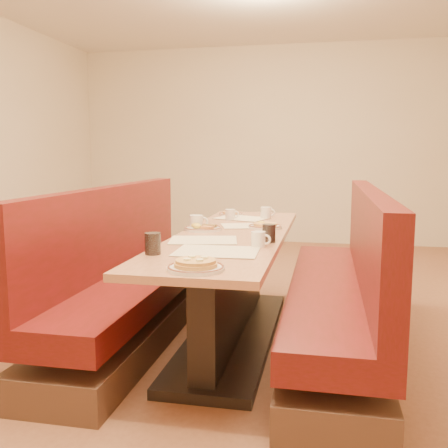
% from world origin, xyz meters
% --- Properties ---
extents(ground, '(8.00, 8.00, 0.00)m').
position_xyz_m(ground, '(0.00, 0.00, 0.00)').
color(ground, '#9E6647').
rests_on(ground, ground).
extents(room_envelope, '(6.04, 8.04, 2.82)m').
position_xyz_m(room_envelope, '(0.00, 0.00, 1.93)').
color(room_envelope, beige).
rests_on(room_envelope, ground).
extents(diner_table, '(0.70, 2.50, 0.75)m').
position_xyz_m(diner_table, '(0.00, 0.00, 0.37)').
color(diner_table, black).
rests_on(diner_table, ground).
extents(booth_left, '(0.55, 2.50, 1.05)m').
position_xyz_m(booth_left, '(-0.73, 0.00, 0.36)').
color(booth_left, '#4C3326').
rests_on(booth_left, ground).
extents(booth_right, '(0.55, 2.50, 1.05)m').
position_xyz_m(booth_right, '(0.73, 0.00, 0.36)').
color(booth_right, '#4C3326').
rests_on(booth_right, ground).
extents(placemat_near_left, '(0.46, 0.38, 0.00)m').
position_xyz_m(placemat_near_left, '(-0.12, -0.33, 0.75)').
color(placemat_near_left, beige).
rests_on(placemat_near_left, diner_table).
extents(placemat_near_right, '(0.46, 0.35, 0.00)m').
position_xyz_m(placemat_near_right, '(0.04, -0.66, 0.75)').
color(placemat_near_right, beige).
rests_on(placemat_near_right, diner_table).
extents(placemat_far_left, '(0.48, 0.42, 0.00)m').
position_xyz_m(placemat_far_left, '(-0.06, 0.76, 0.75)').
color(placemat_far_left, beige).
rests_on(placemat_far_left, diner_table).
extents(placemat_far_right, '(0.43, 0.37, 0.00)m').
position_xyz_m(placemat_far_right, '(0.04, 0.33, 0.75)').
color(placemat_far_right, beige).
rests_on(placemat_far_right, diner_table).
extents(pancake_plate, '(0.27, 0.27, 0.06)m').
position_xyz_m(pancake_plate, '(0.04, -1.10, 0.77)').
color(pancake_plate, silver).
rests_on(pancake_plate, diner_table).
extents(eggs_plate, '(0.26, 0.26, 0.05)m').
position_xyz_m(eggs_plate, '(-0.23, 0.09, 0.77)').
color(eggs_plate, silver).
rests_on(eggs_plate, diner_table).
extents(extra_plate_mid, '(0.24, 0.24, 0.05)m').
position_xyz_m(extra_plate_mid, '(0.19, 0.26, 0.77)').
color(extra_plate_mid, silver).
rests_on(extra_plate_mid, diner_table).
extents(extra_plate_far, '(0.21, 0.21, 0.04)m').
position_xyz_m(extra_plate_far, '(-0.19, 0.96, 0.76)').
color(extra_plate_far, silver).
rests_on(extra_plate_far, diner_table).
extents(coffee_mug_a, '(0.12, 0.08, 0.09)m').
position_xyz_m(coffee_mug_a, '(0.24, -0.46, 0.80)').
color(coffee_mug_a, silver).
rests_on(coffee_mug_a, diner_table).
extents(coffee_mug_b, '(0.13, 0.09, 0.10)m').
position_xyz_m(coffee_mug_b, '(-0.28, 0.11, 0.80)').
color(coffee_mug_b, silver).
rests_on(coffee_mug_b, diner_table).
extents(coffee_mug_c, '(0.12, 0.09, 0.09)m').
position_xyz_m(coffee_mug_c, '(0.13, 0.83, 0.80)').
color(coffee_mug_c, silver).
rests_on(coffee_mug_c, diner_table).
extents(coffee_mug_d, '(0.11, 0.08, 0.09)m').
position_xyz_m(coffee_mug_d, '(-0.14, 0.66, 0.79)').
color(coffee_mug_d, silver).
rests_on(coffee_mug_d, diner_table).
extents(soda_tumbler_near, '(0.08, 0.08, 0.12)m').
position_xyz_m(soda_tumbler_near, '(-0.28, -0.79, 0.81)').
color(soda_tumbler_near, black).
rests_on(soda_tumbler_near, diner_table).
extents(soda_tumbler_mid, '(0.08, 0.08, 0.11)m').
position_xyz_m(soda_tumbler_mid, '(0.28, -0.30, 0.80)').
color(soda_tumbler_mid, black).
rests_on(soda_tumbler_mid, diner_table).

